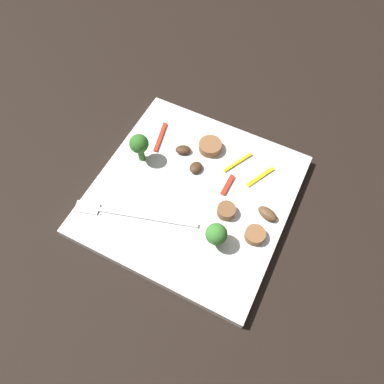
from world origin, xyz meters
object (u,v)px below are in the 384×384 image
(plate, at_px, (192,195))
(mushroom_2, at_px, (183,150))
(broccoli_floret_0, at_px, (139,145))
(pepper_strip_0, at_px, (260,177))
(broccoli_floret_1, at_px, (216,234))
(mushroom_1, at_px, (267,214))
(fork, at_px, (126,214))
(sausage_slice_1, at_px, (210,146))
(mushroom_0, at_px, (196,167))
(sausage_slice_2, at_px, (226,211))
(sausage_slice_0, at_px, (255,235))
(pepper_strip_2, at_px, (238,162))
(pepper_strip_1, at_px, (160,137))
(pepper_strip_3, at_px, (228,185))

(plate, xyz_separation_m, mushroom_2, (0.05, -0.06, 0.01))
(broccoli_floret_0, xyz_separation_m, pepper_strip_0, (-0.18, -0.05, -0.03))
(broccoli_floret_1, relative_size, mushroom_1, 1.41)
(fork, distance_m, sausage_slice_1, 0.17)
(mushroom_0, height_order, mushroom_1, mushroom_1)
(mushroom_1, bearing_deg, sausage_slice_2, 22.77)
(mushroom_0, height_order, mushroom_2, same)
(mushroom_0, bearing_deg, plate, 108.46)
(sausage_slice_0, relative_size, mushroom_2, 1.17)
(pepper_strip_2, bearing_deg, fork, 55.07)
(plate, height_order, pepper_strip_1, pepper_strip_1)
(mushroom_1, distance_m, pepper_strip_0, 0.06)
(mushroom_1, xyz_separation_m, pepper_strip_0, (0.03, -0.06, -0.00))
(plate, bearing_deg, mushroom_1, -173.13)
(sausage_slice_2, xyz_separation_m, pepper_strip_2, (0.02, -0.09, -0.01))
(fork, bearing_deg, broccoli_floret_1, 171.93)
(plate, bearing_deg, mushroom_0, -71.54)
(pepper_strip_0, xyz_separation_m, pepper_strip_3, (0.04, 0.04, 0.00))
(sausage_slice_1, height_order, pepper_strip_2, sausage_slice_1)
(mushroom_0, xyz_separation_m, mushroom_2, (0.03, -0.02, -0.00))
(fork, distance_m, pepper_strip_2, 0.19)
(plate, xyz_separation_m, sausage_slice_2, (-0.06, 0.01, 0.02))
(pepper_strip_2, bearing_deg, pepper_strip_0, 167.86)
(mushroom_0, distance_m, pepper_strip_2, 0.07)
(mushroom_1, bearing_deg, mushroom_0, -11.13)
(pepper_strip_0, bearing_deg, fork, 44.37)
(plate, bearing_deg, sausage_slice_2, 171.31)
(pepper_strip_2, xyz_separation_m, pepper_strip_3, (-0.00, 0.04, 0.00))
(plate, height_order, pepper_strip_0, pepper_strip_0)
(mushroom_0, distance_m, mushroom_1, 0.13)
(pepper_strip_0, bearing_deg, pepper_strip_3, 43.08)
(sausage_slice_1, xyz_separation_m, mushroom_1, (-0.12, 0.07, -0.00))
(broccoli_floret_0, relative_size, sausage_slice_0, 1.84)
(mushroom_1, bearing_deg, fork, 26.31)
(sausage_slice_1, bearing_deg, broccoli_floret_1, 117.87)
(broccoli_floret_0, distance_m, sausage_slice_1, 0.11)
(broccoli_floret_0, xyz_separation_m, mushroom_0, (-0.08, -0.02, -0.03))
(broccoli_floret_1, bearing_deg, sausage_slice_1, -62.13)
(broccoli_floret_1, height_order, sausage_slice_1, broccoli_floret_1)
(broccoli_floret_1, height_order, mushroom_1, broccoli_floret_1)
(fork, xyz_separation_m, pepper_strip_0, (-0.15, -0.14, -0.00))
(plate, relative_size, pepper_strip_3, 7.71)
(broccoli_floret_1, xyz_separation_m, pepper_strip_1, (0.15, -0.12, -0.02))
(sausage_slice_1, relative_size, mushroom_2, 1.49)
(mushroom_0, xyz_separation_m, pepper_strip_0, (-0.09, -0.03, -0.00))
(sausage_slice_0, distance_m, pepper_strip_1, 0.22)
(pepper_strip_1, distance_m, pepper_strip_2, 0.13)
(pepper_strip_1, bearing_deg, mushroom_0, 159.79)
(broccoli_floret_1, bearing_deg, pepper_strip_3, -76.60)
(pepper_strip_0, xyz_separation_m, pepper_strip_1, (0.17, 0.00, 0.00))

